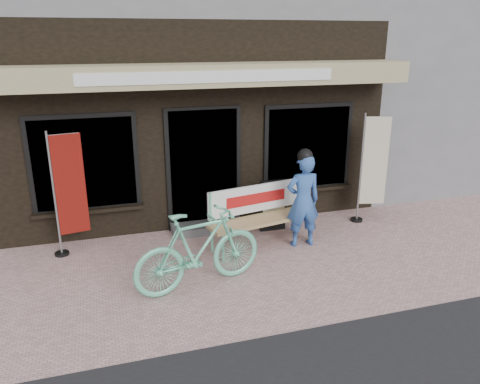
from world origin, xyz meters
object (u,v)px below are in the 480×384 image
object	(u,v)px
bench	(259,211)
nobori_cream	(372,167)
bicycle	(199,249)
menu_stand	(273,205)
person	(303,199)
nobori_red	(68,192)

from	to	relation	value
bench	nobori_cream	bearing A→B (deg)	-2.04
bicycle	nobori_cream	size ratio (longest dim) A/B	0.92
bicycle	menu_stand	xyz separation A→B (m)	(1.69, 1.60, -0.09)
nobori_cream	menu_stand	size ratio (longest dim) A/B	2.20
person	bicycle	world-z (taller)	person
person	nobori_red	xyz separation A→B (m)	(-3.64, 0.79, 0.23)
person	menu_stand	xyz separation A→B (m)	(-0.24, 0.73, -0.33)
nobori_cream	menu_stand	world-z (taller)	nobori_cream
bench	bicycle	distance (m)	1.68
person	nobori_cream	world-z (taller)	nobori_cream
bench	menu_stand	world-z (taller)	bench
bench	bicycle	xyz separation A→B (m)	(-1.26, -1.11, -0.02)
bench	bicycle	bearing A→B (deg)	-149.79
bicycle	bench	bearing A→B (deg)	-61.70
person	menu_stand	bearing A→B (deg)	111.48
person	nobori_red	size ratio (longest dim) A/B	0.82
bench	nobori_cream	distance (m)	2.39
person	menu_stand	distance (m)	0.84
menu_stand	nobori_red	bearing A→B (deg)	-179.14
bench	nobori_red	bearing A→B (deg)	158.47
bicycle	nobori_red	distance (m)	2.43
nobori_red	menu_stand	xyz separation A→B (m)	(3.40, -0.06, -0.56)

